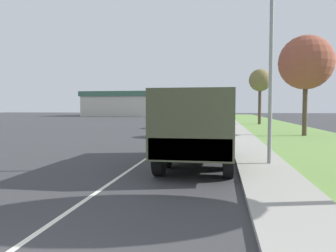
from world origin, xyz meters
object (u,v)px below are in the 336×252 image
object	(u,v)px
military_truck	(198,123)
lamp_post	(265,46)
car_nearest_ahead	(206,129)
car_farthest_ahead	(200,114)
car_second_ahead	(175,121)
car_fourth_ahead	(215,115)
car_third_ahead	(208,119)

from	to	relation	value
military_truck	lamp_post	bearing A→B (deg)	2.18
military_truck	car_nearest_ahead	world-z (taller)	military_truck
military_truck	car_farthest_ahead	world-z (taller)	military_truck
car_second_ahead	car_farthest_ahead	bearing A→B (deg)	89.99
car_farthest_ahead	car_fourth_ahead	bearing A→B (deg)	-77.60
military_truck	car_third_ahead	distance (m)	28.71
car_second_ahead	car_third_ahead	xyz separation A→B (m)	(3.03, 7.88, -0.01)
military_truck	car_nearest_ahead	bearing A→B (deg)	90.88
military_truck	car_second_ahead	bearing A→B (deg)	100.17
car_fourth_ahead	car_farthest_ahead	bearing A→B (deg)	102.40
military_truck	lamp_post	world-z (taller)	lamp_post
car_third_ahead	lamp_post	size ratio (longest dim) A/B	0.64
car_third_ahead	lamp_post	xyz separation A→B (m)	(3.04, -28.60, 3.55)
car_nearest_ahead	car_farthest_ahead	world-z (taller)	car_nearest_ahead
lamp_post	car_third_ahead	bearing A→B (deg)	96.06
car_second_ahead	car_third_ahead	distance (m)	8.44
car_second_ahead	lamp_post	bearing A→B (deg)	-73.68
car_farthest_ahead	lamp_post	bearing A→B (deg)	-84.29
car_fourth_ahead	car_farthest_ahead	size ratio (longest dim) A/B	1.11
car_nearest_ahead	car_fourth_ahead	distance (m)	35.02
car_farthest_ahead	car_nearest_ahead	bearing A→B (deg)	-85.99
military_truck	car_nearest_ahead	size ratio (longest dim) A/B	1.54
car_fourth_ahead	lamp_post	world-z (taller)	lamp_post
car_second_ahead	car_third_ahead	bearing A→B (deg)	68.94
car_third_ahead	car_second_ahead	bearing A→B (deg)	-111.06
military_truck	car_fourth_ahead	bearing A→B (deg)	90.27
car_farthest_ahead	lamp_post	distance (m)	60.97
military_truck	car_third_ahead	bearing A→B (deg)	91.40
car_nearest_ahead	car_second_ahead	size ratio (longest dim) A/B	0.90
military_truck	car_farthest_ahead	bearing A→B (deg)	93.51
military_truck	car_second_ahead	world-z (taller)	military_truck
car_second_ahead	car_third_ahead	world-z (taller)	car_second_ahead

